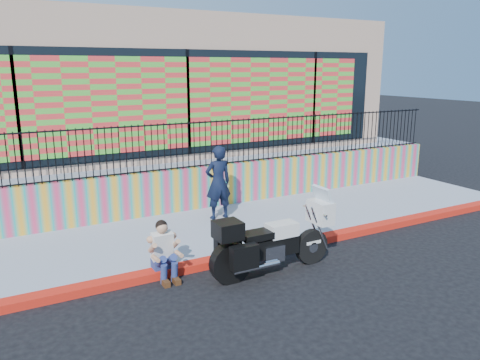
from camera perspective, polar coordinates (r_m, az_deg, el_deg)
ground at (r=9.87m, az=3.29°, el=-8.97°), size 90.00×90.00×0.00m
red_curb at (r=9.84m, az=3.30°, el=-8.56°), size 16.00×0.30×0.15m
sidewalk at (r=11.19m, az=-1.15°, el=-5.77°), size 16.00×3.00×0.15m
mural_wall at (r=12.39m, az=-4.55°, el=-0.87°), size 16.00×0.20×1.10m
metal_fence at (r=12.16m, az=-4.65°, el=4.38°), size 15.80×0.04×1.20m
elevated_platform at (r=17.09m, az=-11.50°, el=2.64°), size 16.00×10.00×1.25m
storefront_building at (r=16.60m, az=-11.70°, el=11.45°), size 14.00×8.06×4.00m
police_motorcycle at (r=8.79m, az=3.79°, el=-7.34°), size 2.48×0.82×1.54m
police_officer at (r=11.37m, az=-2.68°, el=-0.30°), size 0.67×0.45×1.81m
seated_man at (r=8.70m, az=-9.12°, el=-9.10°), size 0.54×0.71×1.06m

